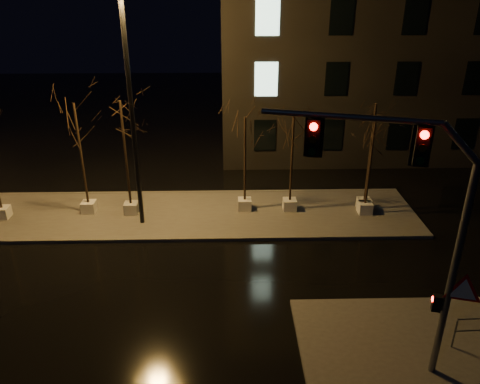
{
  "coord_description": "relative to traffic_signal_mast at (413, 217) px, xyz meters",
  "views": [
    {
      "loc": [
        1.85,
        -14.62,
        10.61
      ],
      "look_at": [
        2.28,
        2.57,
        2.8
      ],
      "focal_mm": 35.0,
      "sensor_mm": 36.0,
      "label": 1
    }
  ],
  "objects": [
    {
      "name": "ground",
      "position": [
        -6.58,
        4.08,
        -5.07
      ],
      "size": [
        90.0,
        90.0,
        0.0
      ],
      "primitive_type": "plane",
      "color": "black",
      "rests_on": "ground"
    },
    {
      "name": "median",
      "position": [
        -6.58,
        10.08,
        -5.0
      ],
      "size": [
        22.0,
        5.0,
        0.15
      ],
      "primitive_type": "cube",
      "color": "#4C4944",
      "rests_on": "ground"
    },
    {
      "name": "sidewalk_corner",
      "position": [
        0.92,
        0.58,
        -5.0
      ],
      "size": [
        7.0,
        5.0,
        0.15
      ],
      "primitive_type": "cube",
      "color": "#4C4944",
      "rests_on": "ground"
    },
    {
      "name": "building",
      "position": [
        7.42,
        22.08,
        2.43
      ],
      "size": [
        25.0,
        12.0,
        15.0
      ],
      "primitive_type": "cube",
      "color": "black",
      "rests_on": "ground"
    },
    {
      "name": "tree_1",
      "position": [
        -11.66,
        10.3,
        -0.67
      ],
      "size": [
        1.8,
        1.8,
        5.6
      ],
      "color": "silver",
      "rests_on": "median"
    },
    {
      "name": "tree_2",
      "position": [
        -9.54,
        10.13,
        -0.56
      ],
      "size": [
        1.8,
        1.8,
        5.75
      ],
      "color": "silver",
      "rests_on": "median"
    },
    {
      "name": "tree_3",
      "position": [
        -3.96,
        10.41,
        -1.23
      ],
      "size": [
        1.8,
        1.8,
        4.86
      ],
      "color": "silver",
      "rests_on": "median"
    },
    {
      "name": "tree_4",
      "position": [
        -1.73,
        10.31,
        -1.12
      ],
      "size": [
        1.8,
        1.8,
        5.0
      ],
      "color": "silver",
      "rests_on": "median"
    },
    {
      "name": "tree_5",
      "position": [
        2.0,
        10.28,
        -0.75
      ],
      "size": [
        1.8,
        1.8,
        5.49
      ],
      "color": "silver",
      "rests_on": "median"
    },
    {
      "name": "tree_6",
      "position": [
        1.92,
        9.86,
        -1.3
      ],
      "size": [
        1.8,
        1.8,
        4.77
      ],
      "color": "silver",
      "rests_on": "median"
    },
    {
      "name": "traffic_signal_mast",
      "position": [
        0.0,
        0.0,
        0.0
      ],
      "size": [
        5.9,
        1.86,
        7.49
      ],
      "rotation": [
        0.0,
        0.0,
        -0.28
      ],
      "color": "#575A5F",
      "rests_on": "sidewalk_corner"
    },
    {
      "name": "streetlight_main",
      "position": [
        -8.86,
        9.14,
        1.0
      ],
      "size": [
        2.57,
        0.57,
        10.27
      ],
      "rotation": [
        0.0,
        0.0,
        -0.11
      ],
      "color": "black",
      "rests_on": "median"
    }
  ]
}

